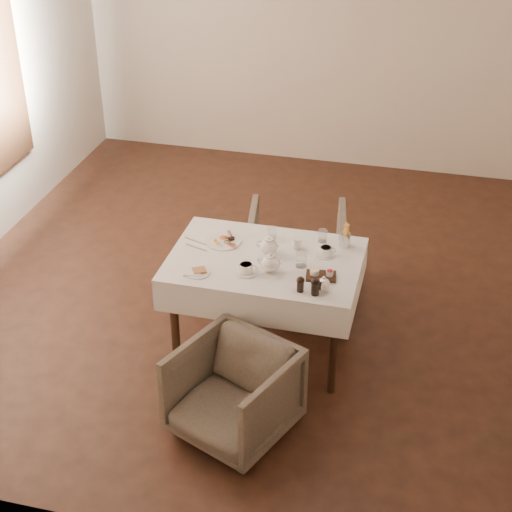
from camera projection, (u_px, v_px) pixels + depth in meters
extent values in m
plane|color=black|center=(240.00, 282.00, 6.35)|extent=(5.00, 5.00, 0.00)
plane|color=#C3B29D|center=(305.00, 22.00, 7.67)|extent=(4.50, 0.00, 4.50)
plane|color=#C3B29D|center=(92.00, 310.00, 3.53)|extent=(4.50, 0.00, 4.50)
cube|color=black|center=(265.00, 263.00, 5.25)|extent=(1.20, 0.80, 0.04)
cube|color=white|center=(265.00, 273.00, 5.29)|extent=(1.28, 0.88, 0.23)
cylinder|color=black|center=(205.00, 272.00, 5.84)|extent=(0.06, 0.06, 0.70)
cylinder|color=black|center=(349.00, 292.00, 5.61)|extent=(0.06, 0.06, 0.70)
cylinder|color=black|center=(175.00, 325.00, 5.27)|extent=(0.06, 0.06, 0.70)
cylinder|color=black|center=(334.00, 349.00, 5.05)|extent=(0.06, 0.06, 0.70)
imported|color=#493F35|center=(233.00, 393.00, 4.76)|extent=(0.85, 0.86, 0.61)
imported|color=#493F35|center=(296.00, 253.00, 6.08)|extent=(0.85, 0.87, 0.69)
cylinder|color=white|center=(223.00, 241.00, 5.41)|extent=(0.25, 0.25, 0.01)
ellipsoid|color=#BD5B22|center=(224.00, 237.00, 5.44)|extent=(0.06, 0.06, 0.02)
cylinder|color=brown|center=(230.00, 235.00, 5.46)|extent=(0.06, 0.09, 0.02)
cylinder|color=black|center=(231.00, 239.00, 5.42)|extent=(0.05, 0.05, 0.01)
cube|color=#9F3625|center=(231.00, 244.00, 5.36)|extent=(0.09, 0.07, 0.01)
ellipsoid|color=#264C19|center=(227.00, 241.00, 5.40)|extent=(0.05, 0.04, 0.02)
cylinder|color=white|center=(198.00, 272.00, 5.07)|extent=(0.17, 0.17, 0.01)
cube|color=brown|center=(199.00, 270.00, 5.07)|extent=(0.11, 0.11, 0.01)
cube|color=white|center=(192.00, 273.00, 5.06)|extent=(0.13, 0.10, 0.01)
cylinder|color=white|center=(297.00, 243.00, 5.32)|extent=(0.07, 0.07, 0.07)
cylinder|color=white|center=(246.00, 272.00, 5.07)|extent=(0.14, 0.14, 0.01)
cylinder|color=white|center=(246.00, 268.00, 5.06)|extent=(0.10, 0.10, 0.06)
cylinder|color=#9B7A46|center=(246.00, 265.00, 5.04)|extent=(0.08, 0.08, 0.00)
cylinder|color=white|center=(326.00, 255.00, 5.26)|extent=(0.13, 0.13, 0.01)
cylinder|color=white|center=(326.00, 251.00, 5.25)|extent=(0.10, 0.10, 0.06)
cylinder|color=#9B7A46|center=(326.00, 247.00, 5.23)|extent=(0.07, 0.07, 0.00)
cylinder|color=silver|center=(272.00, 233.00, 5.43)|extent=(0.07, 0.07, 0.09)
cylinder|color=silver|center=(301.00, 259.00, 5.12)|extent=(0.09, 0.09, 0.10)
cylinder|color=silver|center=(323.00, 236.00, 5.40)|extent=(0.08, 0.08, 0.09)
cube|color=black|center=(321.00, 276.00, 5.03)|extent=(0.21, 0.15, 0.02)
cylinder|color=white|center=(315.00, 272.00, 5.02)|extent=(0.06, 0.06, 0.03)
cylinder|color=maroon|center=(330.00, 273.00, 5.01)|extent=(0.05, 0.05, 0.03)
cylinder|color=silver|center=(345.00, 240.00, 5.34)|extent=(0.08, 0.08, 0.10)
cube|color=silver|center=(196.00, 241.00, 5.42)|extent=(0.19, 0.08, 0.00)
cube|color=silver|center=(196.00, 248.00, 5.35)|extent=(0.17, 0.07, 0.00)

